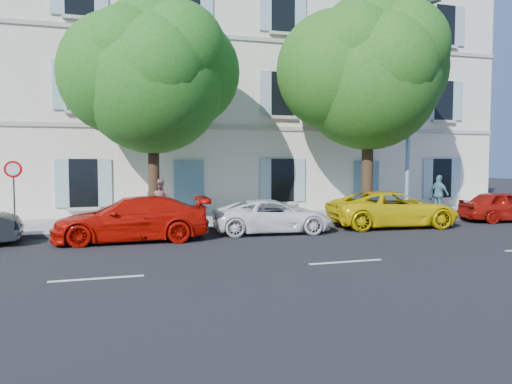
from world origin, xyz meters
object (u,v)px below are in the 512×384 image
object	(u,v)px
street_lamp	(411,98)
pedestrian_b	(159,202)
car_red_hatchback	(506,206)
car_yellow_supercar	(393,209)
tree_right	(369,80)
tree_left	(153,82)
pedestrian_a	(154,200)
pedestrian_c	(439,194)
car_red_coupe	(132,219)
road_sign	(14,181)
car_white_coupe	(273,216)

from	to	relation	value
street_lamp	pedestrian_b	distance (m)	11.04
pedestrian_b	car_red_hatchback	bearing A→B (deg)	-162.86
car_yellow_supercar	tree_right	xyz separation A→B (m)	(-0.19, 1.65, 5.12)
tree_left	tree_right	distance (m)	8.60
pedestrian_a	tree_left	bearing A→B (deg)	67.04
tree_left	tree_right	xyz separation A→B (m)	(8.57, -0.55, 0.40)
pedestrian_c	tree_right	bearing A→B (deg)	86.74
tree_right	tree_left	bearing A→B (deg)	176.35
tree_right	car_red_coupe	bearing A→B (deg)	-167.67
tree_left	road_sign	world-z (taller)	tree_left
car_red_hatchback	pedestrian_b	size ratio (longest dim) A/B	2.19
tree_left	pedestrian_c	xyz separation A→B (m)	(12.62, 0.16, -4.40)
car_red_hatchback	road_sign	bearing A→B (deg)	95.96
tree_left	road_sign	distance (m)	5.88
tree_right	pedestrian_a	distance (m)	9.82
street_lamp	pedestrian_b	xyz separation A→B (m)	(-10.23, 0.82, -4.08)
car_red_coupe	pedestrian_a	distance (m)	3.13
car_white_coupe	pedestrian_c	distance (m)	9.09
car_yellow_supercar	pedestrian_b	distance (m)	8.87
street_lamp	pedestrian_a	xyz separation A→B (m)	(-10.38, 1.14, -4.03)
car_red_coupe	car_white_coupe	distance (m)	4.85
car_yellow_supercar	tree_left	bearing A→B (deg)	81.19
pedestrian_c	road_sign	bearing A→B (deg)	80.63
car_red_coupe	pedestrian_b	bearing A→B (deg)	158.71
tree_left	pedestrian_c	distance (m)	13.36
car_red_coupe	tree_left	distance (m)	5.48
car_white_coupe	street_lamp	distance (m)	8.06
car_red_coupe	pedestrian_a	bearing A→B (deg)	163.57
car_red_coupe	street_lamp	bearing A→B (deg)	101.13
car_yellow_supercar	tree_left	size ratio (longest dim) A/B	0.61
car_red_hatchback	street_lamp	size ratio (longest dim) A/B	0.43
car_white_coupe	pedestrian_a	world-z (taller)	pedestrian_a
road_sign	pedestrian_b	distance (m)	4.94
pedestrian_b	pedestrian_a	bearing A→B (deg)	-38.74
car_white_coupe	street_lamp	xyz separation A→B (m)	(6.53, 1.47, 4.50)
tree_right	street_lamp	xyz separation A→B (m)	(1.83, -0.28, -0.72)
car_red_hatchback	street_lamp	bearing A→B (deg)	79.79
car_red_hatchback	pedestrian_c	distance (m)	2.82
car_red_hatchback	tree_left	bearing A→B (deg)	90.83
car_yellow_supercar	tree_left	xyz separation A→B (m)	(-8.76, 2.20, 4.73)
street_lamp	road_sign	bearing A→B (deg)	-179.35
street_lamp	car_red_coupe	bearing A→B (deg)	-170.97
road_sign	pedestrian_a	size ratio (longest dim) A/B	1.31
tree_left	pedestrian_b	bearing A→B (deg)	-0.42
car_white_coupe	car_yellow_supercar	distance (m)	4.89
car_yellow_supercar	pedestrian_a	size ratio (longest dim) A/B	2.71
road_sign	pedestrian_c	size ratio (longest dim) A/B	1.38
tree_left	road_sign	xyz separation A→B (m)	(-4.58, -0.99, -3.54)
road_sign	pedestrian_a	bearing A→B (deg)	15.86
street_lamp	pedestrian_c	world-z (taller)	street_lamp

